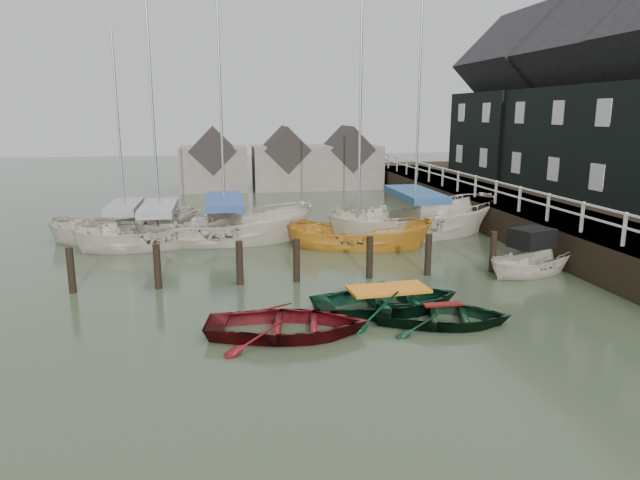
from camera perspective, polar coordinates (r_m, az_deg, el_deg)
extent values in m
plane|color=#2E3A25|center=(15.76, 3.46, -7.06)|extent=(120.00, 120.00, 0.00)
cube|color=black|center=(27.93, 18.01, 3.97)|extent=(3.00, 32.00, 0.20)
cube|color=silver|center=(27.13, 15.33, 6.14)|extent=(0.06, 32.00, 0.06)
cube|color=silver|center=(27.18, 15.28, 5.31)|extent=(0.06, 32.00, 0.06)
cube|color=black|center=(31.07, 26.86, 1.43)|extent=(14.00, 38.00, 1.50)
cube|color=black|center=(32.26, 25.46, 9.11)|extent=(6.00, 7.00, 5.00)
cube|color=black|center=(32.37, 26.20, 16.61)|extent=(6.11, 7.14, 6.11)
cube|color=black|center=(38.21, 19.41, 9.97)|extent=(6.40, 7.00, 5.00)
cube|color=black|center=(38.30, 19.89, 16.32)|extent=(6.52, 7.14, 6.52)
cylinder|color=black|center=(18.65, -23.58, -3.38)|extent=(0.22, 0.22, 1.80)
cylinder|color=black|center=(18.21, -15.92, -3.17)|extent=(0.22, 0.22, 1.80)
cylinder|color=black|center=(18.09, -8.02, -2.90)|extent=(0.22, 0.22, 1.80)
cylinder|color=black|center=(18.23, -2.36, -2.67)|extent=(0.22, 0.22, 1.80)
cylinder|color=black|center=(18.67, 4.97, -2.33)|extent=(0.22, 0.22, 1.80)
cylinder|color=black|center=(19.27, 10.74, -2.04)|extent=(0.22, 0.22, 1.80)
cylinder|color=black|center=(20.18, 16.88, -1.70)|extent=(0.22, 0.22, 1.80)
cube|color=#665B51|center=(40.62, -10.58, 7.04)|extent=(4.50, 4.00, 3.00)
cube|color=#282321|center=(40.52, -10.66, 8.87)|extent=(3.18, 4.08, 3.18)
cube|color=#665B51|center=(40.86, -3.50, 7.26)|extent=(4.50, 4.00, 3.00)
cube|color=#282321|center=(40.76, -3.53, 9.08)|extent=(3.18, 4.08, 3.18)
cube|color=#665B51|center=(41.59, 2.72, 7.37)|extent=(4.50, 4.00, 3.00)
cube|color=#282321|center=(41.49, 2.74, 9.16)|extent=(3.18, 4.08, 3.18)
imported|color=#520B0F|center=(14.12, -3.24, -9.46)|extent=(4.33, 3.38, 0.82)
imported|color=black|center=(15.86, 6.80, -7.00)|extent=(4.39, 3.30, 0.86)
imported|color=black|center=(15.15, 12.09, -8.16)|extent=(4.02, 3.34, 0.72)
imported|color=beige|center=(20.63, 20.44, -3.09)|extent=(3.92, 2.54, 1.42)
cube|color=black|center=(20.53, 20.41, 0.20)|extent=(1.56, 1.38, 0.65)
imported|color=beige|center=(24.26, -15.62, -0.47)|extent=(7.05, 4.11, 2.56)
cylinder|color=#B2B2B7|center=(23.68, -16.45, 13.12)|extent=(0.10, 0.10, 8.61)
cube|color=gray|center=(23.97, -15.83, 3.09)|extent=(3.87, 2.21, 0.30)
imported|color=beige|center=(24.39, -9.41, -0.11)|extent=(7.50, 3.02, 2.87)
cylinder|color=#B2B2B7|center=(23.81, -9.93, 13.85)|extent=(0.10, 0.10, 8.62)
cube|color=navy|center=(24.07, -9.55, 3.83)|extent=(4.12, 1.61, 0.30)
imported|color=orange|center=(23.12, 3.85, -0.66)|extent=(6.21, 3.82, 2.25)
cylinder|color=#B2B2B7|center=(22.51, 4.06, 13.07)|extent=(0.10, 0.10, 8.51)
imported|color=beige|center=(25.60, 9.36, 0.50)|extent=(8.36, 4.08, 3.10)
cylinder|color=#B2B2B7|center=(25.07, 9.91, 15.21)|extent=(0.10, 0.10, 9.62)
cube|color=navy|center=(25.28, 9.51, 4.54)|extent=(4.59, 2.19, 0.30)
imported|color=#BBB29F|center=(25.81, -18.75, 0.09)|extent=(6.24, 2.82, 2.34)
cylinder|color=#B2B2B7|center=(25.26, -19.55, 11.12)|extent=(0.10, 0.10, 7.33)
cube|color=gray|center=(25.56, -18.97, 3.17)|extent=(3.43, 1.51, 0.30)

